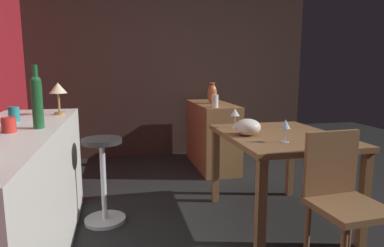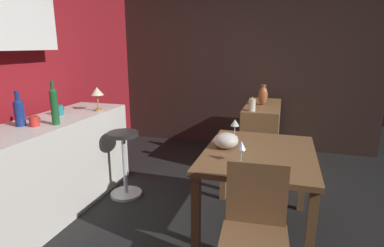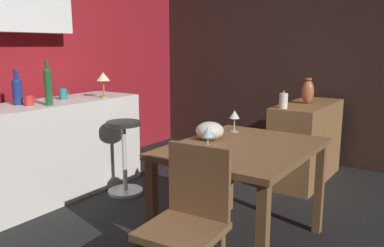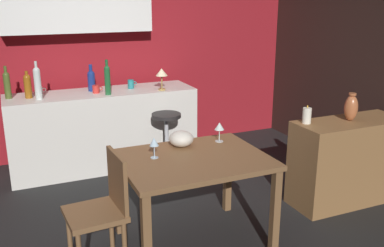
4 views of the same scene
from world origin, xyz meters
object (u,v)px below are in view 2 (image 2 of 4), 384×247
object	(u,v)px
pillar_candle_tall	(252,105)
vase_copper	(263,95)
fruit_bowl	(226,140)
cup_red	(34,121)
sideboard_cabinet	(261,135)
counter_lamp	(97,93)
wine_bottle_cobalt	(19,111)
cup_teal	(60,110)
chair_near_window	(255,230)
wine_glass_right	(241,146)
dining_table	(259,163)
wine_bottle_green	(54,105)
wine_glass_left	(235,123)
bar_stool	(125,162)

from	to	relation	value
pillar_candle_tall	vase_copper	world-z (taller)	vase_copper
fruit_bowl	cup_red	xyz separation A→B (m)	(-0.37, 1.60, 0.14)
sideboard_cabinet	counter_lamp	distance (m)	2.19
wine_bottle_cobalt	cup_teal	size ratio (longest dim) A/B	2.85
sideboard_cabinet	chair_near_window	size ratio (longest dim) A/B	1.25
cup_teal	cup_red	world-z (taller)	cup_teal
chair_near_window	wine_glass_right	size ratio (longest dim) A/B	5.34
fruit_bowl	wine_bottle_cobalt	size ratio (longest dim) A/B	0.67
fruit_bowl	counter_lamp	size ratio (longest dim) A/B	0.81
chair_near_window	fruit_bowl	xyz separation A→B (m)	(0.74, 0.32, 0.32)
wine_bottle_cobalt	cup_red	world-z (taller)	wine_bottle_cobalt
cup_red	counter_lamp	world-z (taller)	counter_lamp
counter_lamp	pillar_candle_tall	world-z (taller)	counter_lamp
cup_red	pillar_candle_tall	xyz separation A→B (m)	(1.57, -1.69, -0.05)
dining_table	wine_bottle_green	world-z (taller)	wine_bottle_green
dining_table	wine_bottle_green	bearing A→B (deg)	98.29
cup_red	vase_copper	size ratio (longest dim) A/B	0.43
sideboard_cabinet	chair_near_window	xyz separation A→B (m)	(-2.39, -0.14, 0.08)
sideboard_cabinet	wine_bottle_green	bearing A→B (deg)	139.29
cup_red	pillar_candle_tall	distance (m)	2.31
sideboard_cabinet	wine_glass_left	size ratio (longest dim) A/B	6.48
dining_table	fruit_bowl	xyz separation A→B (m)	(0.01, 0.28, 0.16)
chair_near_window	wine_glass_left	distance (m)	1.19
cup_red	pillar_candle_tall	bearing A→B (deg)	-47.01
dining_table	wine_glass_right	bearing A→B (deg)	158.16
sideboard_cabinet	wine_glass_right	xyz separation A→B (m)	(-1.94, 0.02, 0.45)
counter_lamp	vase_copper	world-z (taller)	counter_lamp
dining_table	bar_stool	bearing A→B (deg)	78.20
pillar_candle_tall	counter_lamp	bearing A→B (deg)	119.26
sideboard_cabinet	wine_glass_right	world-z (taller)	wine_glass_right
dining_table	wine_glass_right	xyz separation A→B (m)	(-0.28, 0.11, 0.22)
chair_near_window	cup_red	xyz separation A→B (m)	(0.37, 1.93, 0.46)
wine_glass_right	pillar_candle_tall	world-z (taller)	pillar_candle_tall
sideboard_cabinet	chair_near_window	distance (m)	2.39
cup_teal	pillar_candle_tall	world-z (taller)	cup_teal
wine_glass_left	counter_lamp	size ratio (longest dim) A/B	0.67
dining_table	sideboard_cabinet	world-z (taller)	sideboard_cabinet
fruit_bowl	bar_stool	bearing A→B (deg)	76.04
bar_stool	dining_table	bearing A→B (deg)	-101.80
chair_near_window	cup_red	world-z (taller)	cup_red
counter_lamp	cup_red	bearing A→B (deg)	167.39
bar_stool	pillar_candle_tall	distance (m)	1.61
chair_near_window	bar_stool	bearing A→B (deg)	54.91
wine_bottle_cobalt	pillar_candle_tall	xyz separation A→B (m)	(1.60, -1.81, -0.14)
sideboard_cabinet	wine_glass_left	bearing A→B (deg)	172.82
chair_near_window	cup_teal	world-z (taller)	cup_teal
chair_near_window	bar_stool	world-z (taller)	chair_near_window
fruit_bowl	wine_bottle_green	size ratio (longest dim) A/B	0.53
dining_table	counter_lamp	distance (m)	1.81
bar_stool	wine_bottle_cobalt	distance (m)	1.12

